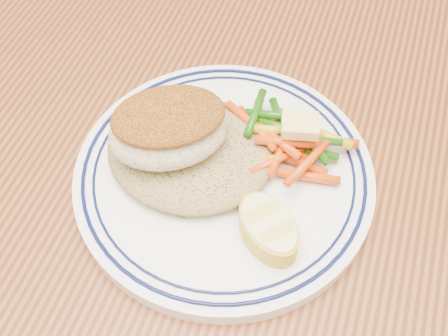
% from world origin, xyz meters
% --- Properties ---
extents(dining_table, '(1.50, 0.90, 0.75)m').
position_xyz_m(dining_table, '(0.00, 0.00, 0.65)').
color(dining_table, '#522610').
rests_on(dining_table, ground).
extents(plate, '(0.24, 0.24, 0.02)m').
position_xyz_m(plate, '(0.04, -0.03, 0.76)').
color(plate, white).
rests_on(plate, dining_table).
extents(rice_pilaf, '(0.14, 0.12, 0.03)m').
position_xyz_m(rice_pilaf, '(0.01, -0.02, 0.78)').
color(rice_pilaf, olive).
rests_on(rice_pilaf, plate).
extents(fish_fillet, '(0.11, 0.10, 0.05)m').
position_xyz_m(fish_fillet, '(-0.01, -0.03, 0.81)').
color(fish_fillet, beige).
rests_on(fish_fillet, rice_pilaf).
extents(vegetable_pile, '(0.12, 0.09, 0.03)m').
position_xyz_m(vegetable_pile, '(0.07, 0.01, 0.78)').
color(vegetable_pile, '#DC450B').
rests_on(vegetable_pile, plate).
extents(butter_pat, '(0.03, 0.03, 0.01)m').
position_xyz_m(butter_pat, '(0.09, 0.01, 0.80)').
color(butter_pat, '#F5D778').
rests_on(butter_pat, vegetable_pile).
extents(lemon_wedge, '(0.08, 0.08, 0.02)m').
position_xyz_m(lemon_wedge, '(0.09, -0.07, 0.78)').
color(lemon_wedge, gold).
rests_on(lemon_wedge, plate).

